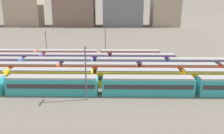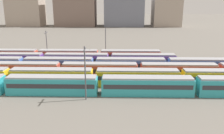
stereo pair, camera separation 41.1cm
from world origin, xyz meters
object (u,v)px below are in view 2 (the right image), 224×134
(train_track_0, at_px, (147,86))
(train_track_2, at_px, (139,71))
(catenary_pole_1, at_px, (47,44))
(train_track_3, at_px, (167,65))
(train_track_1, at_px, (137,77))
(train_track_5, at_px, (69,56))
(catenary_pole_2, at_px, (85,71))
(train_track_4, at_px, (77,60))
(catenary_pole_3, at_px, (106,42))

(train_track_0, distance_m, train_track_2, 10.43)
(train_track_0, height_order, catenary_pole_1, catenary_pole_1)
(train_track_2, bearing_deg, train_track_3, 34.08)
(train_track_1, distance_m, train_track_2, 5.26)
(train_track_3, relative_size, train_track_5, 2.02)
(catenary_pole_1, bearing_deg, train_track_2, -33.99)
(catenary_pole_1, bearing_deg, train_track_0, -45.68)
(train_track_1, distance_m, catenary_pole_2, 13.54)
(train_track_5, height_order, catenary_pole_1, catenary_pole_1)
(train_track_2, height_order, train_track_4, same)
(train_track_3, height_order, catenary_pole_3, catenary_pole_3)
(train_track_1, relative_size, train_track_5, 1.68)
(train_track_5, distance_m, catenary_pole_2, 30.39)
(train_track_1, height_order, catenary_pole_2, catenary_pole_2)
(train_track_2, height_order, train_track_5, same)
(train_track_2, bearing_deg, catenary_pole_2, -130.15)
(train_track_3, distance_m, catenary_pole_3, 21.75)
(train_track_1, xyz_separation_m, catenary_pole_1, (-26.79, 23.80, 3.22))
(train_track_3, xyz_separation_m, train_track_5, (-27.90, 10.40, -0.00))
(train_track_1, height_order, train_track_3, same)
(train_track_0, xyz_separation_m, train_track_3, (6.95, 15.60, 0.00))
(catenary_pole_3, bearing_deg, catenary_pole_1, -179.70)
(train_track_0, bearing_deg, train_track_1, 106.40)
(train_track_3, relative_size, catenary_pole_3, 11.03)
(catenary_pole_2, bearing_deg, train_track_5, 107.60)
(train_track_5, bearing_deg, train_track_0, -51.14)
(train_track_1, height_order, train_track_5, same)
(train_track_0, relative_size, catenary_pole_3, 9.17)
(train_track_3, xyz_separation_m, train_track_4, (-24.51, 5.20, -0.00))
(catenary_pole_2, bearing_deg, catenary_pole_1, 117.45)
(train_track_2, xyz_separation_m, train_track_5, (-20.21, 15.60, -0.00))
(train_track_1, distance_m, catenary_pole_3, 25.53)
(catenary_pole_2, bearing_deg, train_track_2, 49.85)
(train_track_2, distance_m, catenary_pole_2, 17.61)
(catenary_pole_2, distance_m, catenary_pole_3, 31.92)
(catenary_pole_3, bearing_deg, train_track_5, -164.60)
(train_track_0, bearing_deg, train_track_3, 65.97)
(train_track_2, height_order, catenary_pole_2, catenary_pole_2)
(train_track_4, bearing_deg, train_track_0, -49.84)
(train_track_3, relative_size, catenary_pole_2, 10.97)
(train_track_3, relative_size, train_track_4, 2.02)
(train_track_5, bearing_deg, catenary_pole_1, 157.84)
(catenary_pole_2, bearing_deg, train_track_4, 103.67)
(catenary_pole_1, distance_m, catenary_pole_2, 35.78)
(train_track_0, xyz_separation_m, catenary_pole_1, (-28.32, 29.00, 3.22))
(catenary_pole_1, xyz_separation_m, catenary_pole_3, (18.63, 0.10, 0.53))
(train_track_0, bearing_deg, train_track_5, 128.86)
(train_track_3, distance_m, catenary_pole_2, 26.52)
(catenary_pole_1, bearing_deg, train_track_5, -22.16)
(train_track_2, relative_size, train_track_3, 0.66)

